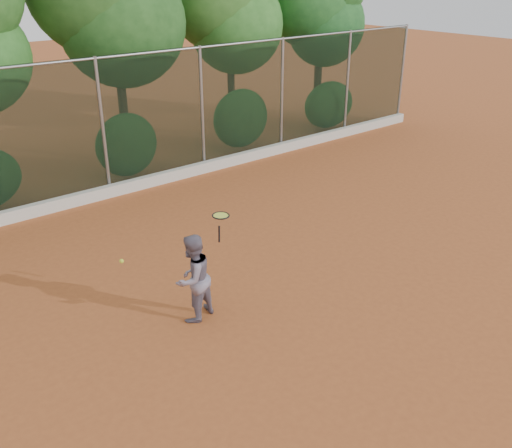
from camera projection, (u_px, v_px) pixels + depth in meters
ground at (292, 307)px, 10.03m from camera, size 80.00×80.00×0.00m
concrete_curb at (113, 190)px, 14.74m from camera, size 24.00×0.20×0.30m
tennis_player at (193, 278)px, 9.41m from camera, size 0.88×0.77×1.54m
chainlink_fence at (102, 124)px, 14.16m from camera, size 24.09×0.09×3.50m
foliage_backdrop at (35, 12)px, 14.17m from camera, size 23.70×3.63×7.55m
tennis_racket at (221, 218)px, 9.10m from camera, size 0.30×0.30×0.51m
tennis_ball_in_flight at (122, 261)px, 8.73m from camera, size 0.07×0.07×0.07m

